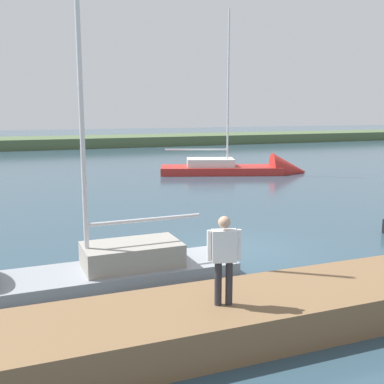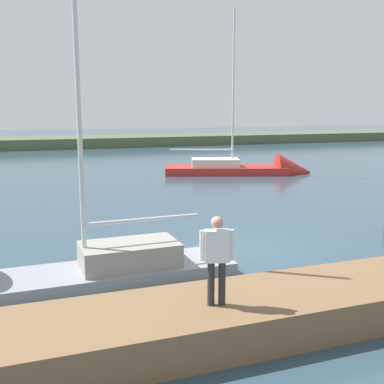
{
  "view_description": "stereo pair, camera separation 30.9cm",
  "coord_description": "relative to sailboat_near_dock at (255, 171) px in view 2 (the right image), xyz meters",
  "views": [
    {
      "loc": [
        7.05,
        13.25,
        4.55
      ],
      "look_at": [
        1.33,
        -1.42,
        1.78
      ],
      "focal_mm": 43.93,
      "sensor_mm": 36.0,
      "label": 1
    },
    {
      "loc": [
        6.76,
        13.36,
        4.55
      ],
      "look_at": [
        1.33,
        -1.42,
        1.78
      ],
      "focal_mm": 43.93,
      "sensor_mm": 36.0,
      "label": 2
    }
  ],
  "objects": [
    {
      "name": "person_on_dock",
      "position": [
        12.34,
        21.91,
        1.62
      ],
      "size": [
        0.65,
        0.33,
        1.77
      ],
      "rotation": [
        0.0,
        0.0,
        4.46
      ],
      "color": "#28282D",
      "rests_on": "dock_pier"
    },
    {
      "name": "ground_plane",
      "position": [
        9.0,
        16.5,
        -0.2
      ],
      "size": [
        200.0,
        200.0,
        0.0
      ],
      "primitive_type": "plane",
      "color": "#2D4756"
    },
    {
      "name": "dock_pier",
      "position": [
        9.0,
        21.72,
        0.19
      ],
      "size": [
        22.64,
        2.33,
        0.79
      ],
      "primitive_type": "cube",
      "color": "brown",
      "rests_on": "ground_plane"
    },
    {
      "name": "sailboat_far_left",
      "position": [
        14.82,
        17.81,
        -0.06
      ],
      "size": [
        7.9,
        2.0,
        9.71
      ],
      "rotation": [
        0.0,
        0.0,
        0.02
      ],
      "color": "gray",
      "rests_on": "ground_plane"
    },
    {
      "name": "far_shoreline",
      "position": [
        9.0,
        -29.96,
        -0.2
      ],
      "size": [
        180.0,
        8.0,
        2.4
      ],
      "primitive_type": "cube",
      "color": "#4C603D",
      "rests_on": "ground_plane"
    },
    {
      "name": "sailboat_near_dock",
      "position": [
        0.0,
        0.0,
        0.0
      ],
      "size": [
        10.78,
        6.03,
        12.55
      ],
      "rotation": [
        0.0,
        0.0,
        2.81
      ],
      "color": "#B22823",
      "rests_on": "ground_plane"
    }
  ]
}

